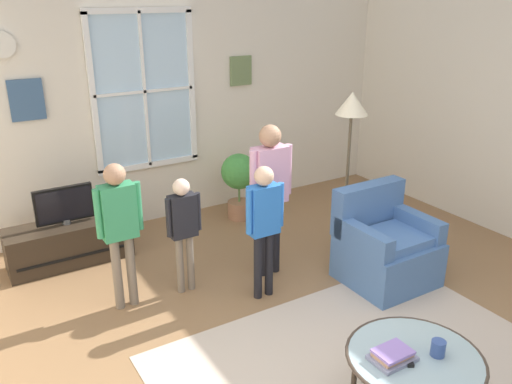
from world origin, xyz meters
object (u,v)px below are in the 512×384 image
at_px(book_stack, 392,355).
at_px(floor_lamp, 351,119).
at_px(tv_stand, 69,243).
at_px(coffee_table, 415,359).
at_px(cup, 438,348).
at_px(person_green_shirt, 119,220).
at_px(potted_plant_by_window, 239,178).
at_px(television, 64,205).
at_px(person_blue_shirt, 264,217).
at_px(person_black_shirt, 183,222).
at_px(remote_near_books, 408,359).
at_px(armchair, 385,248).
at_px(person_pink_shirt, 270,184).

height_order(book_stack, floor_lamp, floor_lamp).
bearing_deg(tv_stand, coffee_table, -67.01).
bearing_deg(cup, tv_stand, 114.43).
relative_size(tv_stand, person_green_shirt, 0.92).
distance_m(person_green_shirt, potted_plant_by_window, 2.12).
relative_size(television, floor_lamp, 0.34).
height_order(potted_plant_by_window, floor_lamp, floor_lamp).
bearing_deg(person_green_shirt, cup, -60.25).
height_order(coffee_table, floor_lamp, floor_lamp).
height_order(person_blue_shirt, person_green_shirt, person_green_shirt).
bearing_deg(cup, person_black_shirt, 108.36).
xyz_separation_m(cup, remote_near_books, (-0.19, 0.06, -0.04)).
bearing_deg(coffee_table, television, 113.01).
height_order(tv_stand, person_black_shirt, person_black_shirt).
xyz_separation_m(television, coffee_table, (1.36, -3.19, -0.20)).
xyz_separation_m(tv_stand, floor_lamp, (2.55, -1.13, 1.16)).
relative_size(coffee_table, person_blue_shirt, 0.71).
relative_size(cup, floor_lamp, 0.06).
relative_size(book_stack, floor_lamp, 0.16).
bearing_deg(tv_stand, floor_lamp, -23.93).
distance_m(armchair, coffee_table, 1.70).
distance_m(book_stack, potted_plant_by_window, 3.32).
bearing_deg(person_green_shirt, person_black_shirt, -3.67).
xyz_separation_m(person_black_shirt, person_green_shirt, (-0.54, 0.03, 0.13)).
distance_m(remote_near_books, person_blue_shirt, 1.70).
bearing_deg(person_green_shirt, person_pink_shirt, -6.56).
distance_m(armchair, person_blue_shirt, 1.23).
xyz_separation_m(coffee_table, person_black_shirt, (-0.60, 2.11, 0.25)).
bearing_deg(tv_stand, armchair, -37.72).
relative_size(coffee_table, cup, 8.38).
bearing_deg(floor_lamp, person_black_shirt, 178.60).
distance_m(tv_stand, person_blue_shirt, 2.08).
distance_m(person_pink_shirt, person_black_shirt, 0.85).
bearing_deg(person_blue_shirt, armchair, -16.90).
xyz_separation_m(person_blue_shirt, person_green_shirt, (-1.08, 0.47, 0.05)).
xyz_separation_m(tv_stand, remote_near_books, (1.29, -3.20, 0.24)).
xyz_separation_m(book_stack, person_pink_shirt, (0.36, 1.94, 0.44)).
distance_m(person_pink_shirt, floor_lamp, 1.09).
bearing_deg(cup, person_green_shirt, 119.75).
xyz_separation_m(tv_stand, person_blue_shirt, (1.31, -1.53, 0.55)).
distance_m(coffee_table, person_pink_shirt, 2.06).
relative_size(person_pink_shirt, person_blue_shirt, 1.20).
xyz_separation_m(coffee_table, person_blue_shirt, (-0.05, 1.67, 0.34)).
xyz_separation_m(potted_plant_by_window, floor_lamp, (0.57, -1.22, 0.87)).
bearing_deg(person_blue_shirt, coffee_table, -88.25).
height_order(person_pink_shirt, person_green_shirt, person_pink_shirt).
xyz_separation_m(television, person_black_shirt, (0.76, -1.09, 0.05)).
bearing_deg(book_stack, person_black_shirt, 102.36).
relative_size(cup, person_pink_shirt, 0.07).
bearing_deg(person_pink_shirt, book_stack, -100.45).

